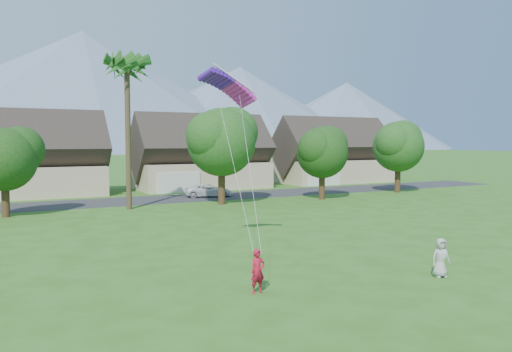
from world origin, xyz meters
TOP-DOWN VIEW (x-y plane):
  - ground at (0.00, 0.00)m, footprint 500.00×500.00m
  - street at (0.00, 34.00)m, footprint 90.00×7.00m
  - kite_flyer at (-3.20, 3.75)m, footprint 0.63×0.45m
  - watcher at (4.43, 2.19)m, footprint 0.89×0.69m
  - parked_car at (7.20, 34.00)m, footprint 4.99×3.24m
  - mountain_ridge at (10.40, 260.00)m, footprint 540.00×240.00m
  - houses_row at (0.49, 42.99)m, footprint 72.75×8.19m
  - tree_row at (-1.14, 27.92)m, footprint 62.27×6.67m
  - fan_palm at (-2.00, 28.50)m, footprint 3.00×3.00m
  - parafoil_kite at (-1.25, 10.58)m, footprint 3.19×1.29m

SIDE VIEW (x-z plane):
  - ground at x=0.00m, z-range 0.00..0.00m
  - street at x=0.00m, z-range 0.00..0.01m
  - parked_car at x=7.20m, z-range 0.00..1.28m
  - watcher at x=4.43m, z-range 0.00..1.60m
  - kite_flyer at x=-3.20m, z-range 0.00..1.62m
  - houses_row at x=0.49m, z-range -0.99..7.87m
  - tree_row at x=-1.14m, z-range 0.66..9.11m
  - parafoil_kite at x=-1.25m, z-range 8.09..8.59m
  - fan_palm at x=-2.00m, z-range 4.90..18.70m
  - mountain_ridge at x=10.40m, z-range -5.93..64.07m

